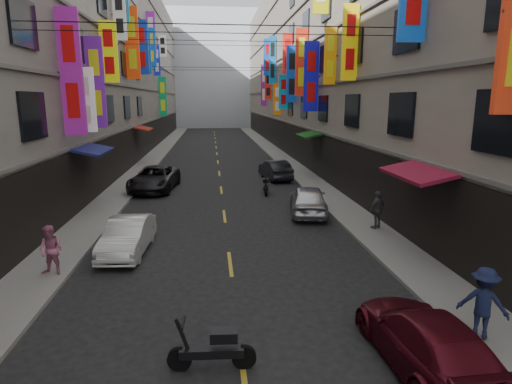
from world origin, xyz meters
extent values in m
cube|color=slate|center=(-6.00, 42.00, 0.06)|extent=(2.00, 90.00, 0.12)
cube|color=slate|center=(6.00, 42.00, 0.06)|extent=(2.00, 90.00, 0.12)
cube|color=gray|center=(-12.00, 42.00, 9.50)|extent=(10.00, 90.00, 19.00)
cube|color=black|center=(-6.95, 42.00, 1.50)|extent=(0.12, 85.50, 3.00)
cube|color=#66635E|center=(-6.94, 42.00, 3.20)|extent=(0.16, 90.00, 0.14)
cube|color=#66635E|center=(-6.94, 42.00, 6.40)|extent=(0.16, 90.00, 0.14)
cube|color=#66635E|center=(-6.94, 42.00, 9.60)|extent=(0.16, 90.00, 0.14)
cube|color=#66635E|center=(-6.94, 42.00, 12.80)|extent=(0.16, 90.00, 0.14)
cube|color=#9E9285|center=(12.00, 42.00, 9.50)|extent=(10.00, 90.00, 19.00)
cube|color=black|center=(6.95, 42.00, 1.50)|extent=(0.12, 85.50, 3.00)
cube|color=#66635E|center=(6.94, 42.00, 3.20)|extent=(0.16, 90.00, 0.14)
cube|color=#66635E|center=(6.94, 42.00, 6.40)|extent=(0.16, 90.00, 0.14)
cube|color=#66635E|center=(6.94, 42.00, 9.60)|extent=(0.16, 90.00, 0.14)
cube|color=#66635E|center=(6.94, 42.00, 12.80)|extent=(0.16, 90.00, 0.14)
cube|color=silver|center=(0.00, 92.00, 11.00)|extent=(18.00, 8.00, 22.00)
cube|color=#921A8B|center=(-6.43, 24.18, 6.50)|extent=(0.93, 0.18, 5.31)
cylinder|color=black|center=(-6.48, 24.18, 6.50)|extent=(1.03, 0.08, 0.08)
cube|color=white|center=(-6.46, 26.07, 5.35)|extent=(0.88, 0.18, 3.02)
cylinder|color=black|center=(-6.51, 26.07, 5.35)|extent=(0.98, 0.08, 0.08)
cube|color=yellow|center=(6.50, 26.45, 8.17)|extent=(0.80, 0.18, 3.69)
cylinder|color=black|center=(6.55, 26.45, 8.17)|extent=(0.90, 0.08, 0.08)
cube|color=#611A91|center=(-6.46, 28.23, 6.22)|extent=(0.89, 0.18, 4.63)
cylinder|color=black|center=(-6.51, 28.23, 6.22)|extent=(0.99, 0.08, 0.08)
cube|color=orange|center=(6.55, 30.24, 7.90)|extent=(0.70, 0.18, 3.29)
cylinder|color=black|center=(6.60, 30.24, 7.90)|extent=(0.80, 0.08, 0.08)
cube|color=#F6FC0D|center=(-6.41, 31.56, 8.12)|extent=(0.99, 0.18, 3.49)
cylinder|color=black|center=(-6.46, 31.56, 8.12)|extent=(1.09, 0.08, 0.08)
cube|color=#0F0DA1|center=(6.39, 34.36, 6.91)|extent=(1.01, 0.18, 4.69)
cylinder|color=black|center=(6.44, 34.36, 6.91)|extent=(1.11, 0.08, 0.08)
cube|color=silver|center=(-6.48, 35.82, 10.95)|extent=(0.84, 0.18, 3.28)
cylinder|color=black|center=(-6.53, 35.82, 10.95)|extent=(0.94, 0.08, 0.08)
cube|color=red|center=(6.45, 37.96, 8.16)|extent=(0.91, 0.18, 4.99)
cylinder|color=black|center=(6.50, 37.96, 8.16)|extent=(1.01, 0.08, 0.08)
cube|color=#F9420D|center=(-6.38, 39.52, 9.59)|extent=(1.04, 0.18, 5.30)
cylinder|color=black|center=(-6.43, 39.52, 9.59)|extent=(1.14, 0.08, 0.08)
cube|color=#0E3DAB|center=(6.44, 41.88, 7.51)|extent=(0.92, 0.18, 4.74)
cylinder|color=black|center=(6.49, 41.88, 7.51)|extent=(1.02, 0.08, 0.08)
cube|color=#0D2E98|center=(-6.35, 44.13, 9.81)|extent=(1.09, 0.18, 4.54)
cylinder|color=black|center=(-6.40, 44.13, 9.81)|extent=(1.19, 0.08, 0.08)
cube|color=red|center=(6.48, 44.43, 9.43)|extent=(0.84, 0.18, 3.56)
cylinder|color=black|center=(6.53, 44.43, 9.43)|extent=(0.94, 0.08, 0.08)
cube|color=#0D7CA7|center=(6.46, 46.15, 6.10)|extent=(0.88, 0.18, 3.21)
cylinder|color=black|center=(6.51, 46.15, 6.10)|extent=(0.98, 0.08, 0.08)
cube|color=blue|center=(-6.49, 47.85, 9.66)|extent=(0.82, 0.18, 3.69)
cylinder|color=black|center=(-6.54, 47.85, 9.66)|extent=(0.92, 0.08, 0.08)
cube|color=blue|center=(-6.39, 50.35, 10.49)|extent=(1.01, 0.18, 3.79)
cylinder|color=black|center=(-6.44, 50.35, 10.49)|extent=(1.11, 0.08, 0.08)
cube|color=#C9640B|center=(6.47, 50.05, 5.42)|extent=(0.87, 0.18, 3.29)
cylinder|color=black|center=(6.52, 50.05, 5.42)|extent=(0.97, 0.08, 0.08)
cube|color=#8F1B97|center=(-6.44, 51.55, 12.08)|extent=(0.92, 0.18, 4.09)
cylinder|color=black|center=(-6.49, 51.55, 12.08)|extent=(1.02, 0.08, 0.08)
cube|color=#0D5FA4|center=(6.52, 54.26, 9.72)|extent=(0.76, 0.18, 5.27)
cylinder|color=black|center=(6.57, 54.26, 9.72)|extent=(0.86, 0.08, 0.08)
cube|color=#1122CA|center=(-6.54, 56.44, 9.75)|extent=(0.72, 0.18, 3.36)
cylinder|color=black|center=(-6.59, 56.44, 9.75)|extent=(0.82, 0.08, 0.08)
cube|color=blue|center=(6.34, 56.34, 10.24)|extent=(1.12, 0.18, 4.13)
cylinder|color=black|center=(6.39, 56.34, 10.24)|extent=(1.22, 0.08, 0.08)
cube|color=red|center=(6.50, 57.68, 7.07)|extent=(0.80, 0.18, 3.31)
cylinder|color=black|center=(6.55, 57.68, 7.07)|extent=(0.90, 0.08, 0.08)
cube|color=#0B7F49|center=(-6.43, 59.89, 5.76)|extent=(0.94, 0.18, 4.81)
cylinder|color=black|center=(-6.48, 59.89, 5.76)|extent=(1.04, 0.08, 0.08)
cube|color=white|center=(-6.42, 62.34, 12.06)|extent=(0.96, 0.18, 2.66)
cylinder|color=black|center=(-6.47, 62.34, 12.06)|extent=(1.06, 0.08, 0.08)
cube|color=#781573|center=(6.52, 62.14, 7.23)|extent=(0.76, 0.18, 5.34)
cylinder|color=black|center=(6.57, 62.14, 7.23)|extent=(0.86, 0.08, 0.08)
cube|color=maroon|center=(6.30, 18.00, 3.00)|extent=(1.39, 3.20, 0.41)
cube|color=navy|center=(-6.30, 26.00, 3.00)|extent=(1.39, 3.20, 0.41)
cube|color=#144A13|center=(6.30, 34.00, 3.00)|extent=(1.39, 3.20, 0.41)
cube|color=maroon|center=(-6.30, 42.00, 3.00)|extent=(1.39, 3.20, 0.41)
cylinder|color=black|center=(0.00, 22.00, 8.20)|extent=(14.00, 0.04, 0.04)
cylinder|color=black|center=(0.00, 36.00, 9.40)|extent=(14.00, 0.04, 0.04)
cylinder|color=black|center=(0.00, 50.00, 8.60)|extent=(14.00, 0.04, 0.04)
cube|color=gold|center=(0.00, 12.00, 0.01)|extent=(0.12, 2.20, 0.01)
cube|color=gold|center=(0.00, 18.00, 0.01)|extent=(0.12, 2.20, 0.01)
cube|color=gold|center=(0.00, 24.00, 0.01)|extent=(0.12, 2.20, 0.01)
cube|color=gold|center=(0.00, 30.00, 0.01)|extent=(0.12, 2.20, 0.01)
cube|color=gold|center=(0.00, 36.00, 0.01)|extent=(0.12, 2.20, 0.01)
cube|color=gold|center=(0.00, 42.00, 0.01)|extent=(0.12, 2.20, 0.01)
cube|color=gold|center=(0.00, 48.00, 0.01)|extent=(0.12, 2.20, 0.01)
cube|color=gold|center=(0.00, 54.00, 0.01)|extent=(0.12, 2.20, 0.01)
cube|color=gold|center=(0.00, 60.00, 0.01)|extent=(0.12, 2.20, 0.01)
cube|color=gold|center=(0.00, 66.00, 0.01)|extent=(0.12, 2.20, 0.01)
cube|color=gold|center=(0.00, 72.00, 0.01)|extent=(0.12, 2.20, 0.01)
cube|color=gold|center=(0.00, 78.00, 0.01)|extent=(0.12, 2.20, 0.01)
cylinder|color=black|center=(-1.27, 12.35, 0.25)|extent=(0.51, 0.15, 0.50)
cylinder|color=black|center=(0.03, 12.29, 0.25)|extent=(0.51, 0.15, 0.50)
cube|color=black|center=(-0.62, 12.32, 0.40)|extent=(1.31, 0.37, 0.18)
cube|color=black|center=(-0.37, 12.31, 0.75)|extent=(0.57, 0.35, 0.22)
cylinder|color=black|center=(-1.17, 12.35, 0.70)|extent=(0.36, 0.10, 0.88)
cylinder|color=black|center=(-1.17, 12.35, 1.05)|extent=(0.09, 0.50, 0.06)
cylinder|color=black|center=(2.48, 28.00, 0.25)|extent=(0.17, 0.51, 0.50)
cylinder|color=black|center=(2.62, 29.30, 0.25)|extent=(0.17, 0.51, 0.50)
cube|color=black|center=(2.55, 28.65, 0.40)|extent=(0.44, 1.33, 0.18)
cube|color=black|center=(2.58, 28.90, 0.75)|extent=(0.38, 0.58, 0.22)
cylinder|color=black|center=(2.49, 28.10, 0.70)|extent=(0.12, 0.36, 0.88)
cylinder|color=black|center=(2.49, 28.10, 1.05)|extent=(0.50, 0.11, 0.06)
imported|color=silver|center=(-3.57, 19.43, 0.63)|extent=(1.55, 3.87, 1.25)
imported|color=black|center=(-4.00, 30.41, 0.72)|extent=(2.92, 5.39, 1.44)
imported|color=#520E1A|center=(3.70, 11.94, 0.61)|extent=(1.87, 4.28, 1.22)
imported|color=silver|center=(4.00, 23.98, 0.71)|extent=(2.32, 4.36, 1.41)
imported|color=#23242A|center=(3.79, 33.25, 0.66)|extent=(1.96, 4.18, 1.32)
imported|color=#C5688C|center=(-5.45, 17.42, 0.89)|extent=(0.85, 0.68, 1.55)
imported|color=#161D3C|center=(5.41, 12.73, 0.94)|extent=(1.18, 1.08, 1.65)
imported|color=#4F4F52|center=(6.24, 21.02, 0.92)|extent=(1.08, 0.94, 1.60)
camera|label=1|loc=(-0.54, 4.53, 5.37)|focal=30.00mm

